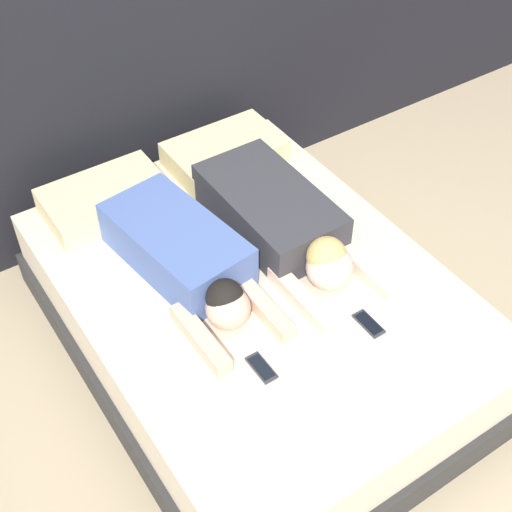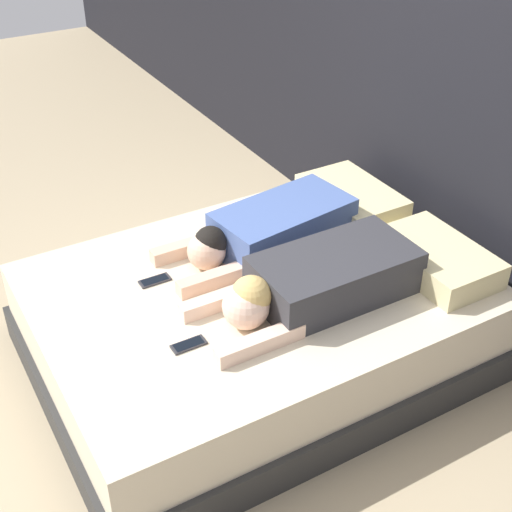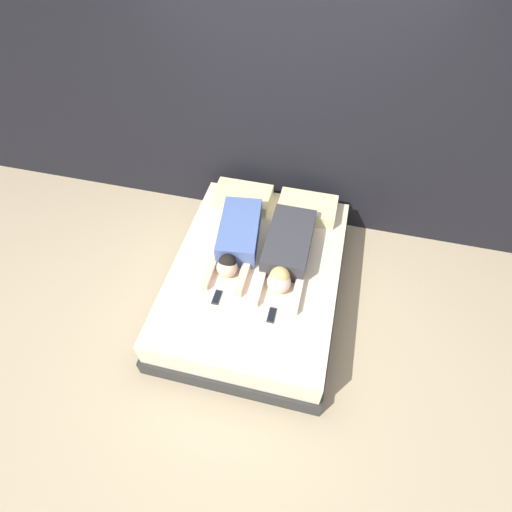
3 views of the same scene
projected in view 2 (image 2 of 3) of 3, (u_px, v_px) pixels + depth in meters
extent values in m
plane|color=tan|center=(256.00, 355.00, 3.59)|extent=(12.00, 12.00, 0.00)
cube|color=black|center=(474.00, 63.00, 3.36)|extent=(12.00, 0.06, 2.60)
cube|color=#2D2D2D|center=(256.00, 341.00, 3.54)|extent=(1.56, 2.08, 0.18)
cube|color=beige|center=(256.00, 305.00, 3.42)|extent=(1.50, 2.02, 0.27)
cube|color=beige|center=(351.00, 199.00, 3.88)|extent=(0.58, 0.37, 0.13)
cube|color=beige|center=(436.00, 258.00, 3.39)|extent=(0.58, 0.37, 0.13)
cube|color=#4C66A5|center=(283.00, 225.00, 3.57)|extent=(0.45, 0.73, 0.22)
sphere|color=beige|center=(206.00, 251.00, 3.40)|extent=(0.19, 0.19, 0.19)
sphere|color=black|center=(210.00, 242.00, 3.38)|extent=(0.16, 0.16, 0.16)
cube|color=beige|center=(188.00, 248.00, 3.52)|extent=(0.07, 0.38, 0.07)
cube|color=beige|center=(216.00, 279.00, 3.31)|extent=(0.07, 0.38, 0.07)
cube|color=#333338|center=(335.00, 274.00, 3.21)|extent=(0.39, 0.73, 0.21)
sphere|color=beige|center=(246.00, 306.00, 3.02)|extent=(0.21, 0.21, 0.21)
sphere|color=#D8B266|center=(251.00, 295.00, 3.01)|extent=(0.18, 0.18, 0.18)
cube|color=beige|center=(222.00, 300.00, 3.17)|extent=(0.07, 0.40, 0.07)
cube|color=beige|center=(260.00, 343.00, 2.93)|extent=(0.07, 0.40, 0.07)
cube|color=#2D2D33|center=(155.00, 281.00, 3.35)|extent=(0.06, 0.15, 0.01)
cube|color=black|center=(155.00, 280.00, 3.34)|extent=(0.05, 0.13, 0.00)
cube|color=#2D2D33|center=(189.00, 345.00, 2.97)|extent=(0.06, 0.15, 0.01)
cube|color=black|center=(189.00, 344.00, 2.96)|extent=(0.05, 0.13, 0.00)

